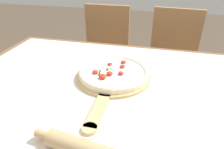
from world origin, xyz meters
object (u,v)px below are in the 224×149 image
object	(u,v)px
chair_right	(171,58)
pizza_peel	(112,79)
pizza	(113,72)
chair_left	(105,52)

from	to	relation	value
chair_right	pizza_peel	bearing A→B (deg)	-104.05
pizza_peel	pizza	bearing A→B (deg)	90.56
pizza	chair_left	bearing A→B (deg)	107.97
pizza_peel	chair_right	world-z (taller)	chair_right
chair_right	pizza	bearing A→B (deg)	-104.61
pizza_peel	pizza	distance (m)	0.03
chair_left	chair_right	distance (m)	0.56
chair_left	chair_right	xyz separation A→B (m)	(0.56, -0.00, 0.00)
pizza_peel	chair_left	world-z (taller)	chair_left
pizza	pizza_peel	bearing A→B (deg)	-89.44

